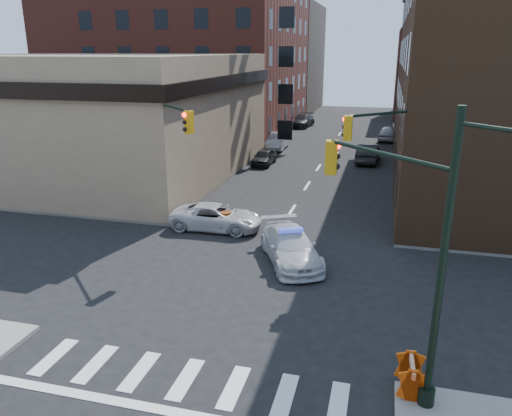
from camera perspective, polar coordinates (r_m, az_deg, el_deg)
The scene contains 27 objects.
ground at distance 21.29m, azimuth -1.01°, elevation -8.37°, with size 140.00×140.00×0.00m, color black.
sidewalk_nw at distance 59.15m, azimuth -14.18°, elevation 8.09°, with size 34.00×54.50×0.15m, color gray.
bank_building at distance 41.66m, azimuth -17.97°, elevation 10.13°, with size 22.00×22.00×9.00m, color #987F64.
apartment_block at distance 63.10m, azimuth -7.91°, elevation 19.89°, with size 25.00×25.00×24.00m, color maroon.
commercial_row_ne at distance 41.72m, azimuth 26.08°, elevation 12.69°, with size 14.00×34.00×14.00m, color #4A301D.
filler_nw at distance 83.17m, azimuth -0.13°, elevation 16.71°, with size 20.00×18.00×16.00m, color #50463C.
filler_ne at distance 76.99m, azimuth 21.86°, elevation 13.93°, with size 16.00×16.00×12.00m, color maroon.
signal_pole_se at distance 13.76m, azimuth 17.25°, elevation -3.26°, with size 5.40×5.27×8.00m.
signal_pole_nw at distance 26.67m, azimuth -10.19°, elevation 6.56°, with size 3.58×3.67×8.00m.
signal_pole_ne at distance 24.30m, azimuth 15.89°, elevation 5.09°, with size 3.67×3.58×8.00m.
tree_ne_near at distance 44.86m, azimuth 17.69°, elevation 9.32°, with size 3.00×3.00×4.85m.
tree_ne_far at distance 52.79m, azimuth 17.35°, elevation 10.49°, with size 3.00×3.00×4.85m.
police_car at distance 22.92m, azimuth 3.97°, elevation -4.41°, with size 2.10×5.17×1.50m, color silver.
pickup at distance 27.10m, azimuth -4.56°, elevation -1.03°, with size 2.28×4.95×1.38m, color silver.
parked_car_wnear at distance 42.51m, azimuth 0.91°, elevation 5.85°, with size 1.55×3.86×1.32m, color black.
parked_car_wfar at distance 49.46m, azimuth 2.49°, elevation 7.65°, with size 1.64×4.70×1.55m, color #93959B.
parked_car_wdeep at distance 64.37m, azimuth 5.33°, elevation 9.92°, with size 2.18×5.37×1.56m, color black.
parked_car_enear at distance 44.43m, azimuth 12.67°, elevation 6.14°, with size 1.71×4.90×1.62m, color black.
parked_car_efar at distance 55.93m, azimuth 14.93°, elevation 8.25°, with size 1.86×4.63×1.58m, color #989AA1.
pedestrian_a at distance 28.97m, azimuth -11.87°, elevation 0.66°, with size 0.67×0.44×1.83m, color black.
pedestrian_b at distance 31.64m, azimuth -17.52°, elevation 1.65°, with size 0.89×0.69×1.83m, color black.
pedestrian_c at distance 32.06m, azimuth -19.32°, elevation 1.57°, with size 1.01×0.42×1.72m, color #212532.
barrel_road at distance 22.79m, azimuth 5.39°, elevation -5.19°, with size 0.59×0.59×1.05m, color #D85A0A.
barrel_bank at distance 26.91m, azimuth -3.46°, elevation -1.53°, with size 0.58×0.58×1.03m, color #C34209.
barricade_se_a at distance 15.37m, azimuth 17.30°, elevation -17.84°, with size 1.23×0.62×0.92m, color #BF3E08, non-canonical shape.
barricade_nw_a at distance 30.48m, azimuth -11.65°, elevation 0.59°, with size 1.17×0.59×0.88m, color #E6440A, non-canonical shape.
barricade_nw_b at distance 31.83m, azimuth -16.90°, elevation 0.88°, with size 1.14×0.57×0.86m, color #D74E0A, non-canonical shape.
Camera 1 is at (5.20, -18.42, 9.33)m, focal length 35.00 mm.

